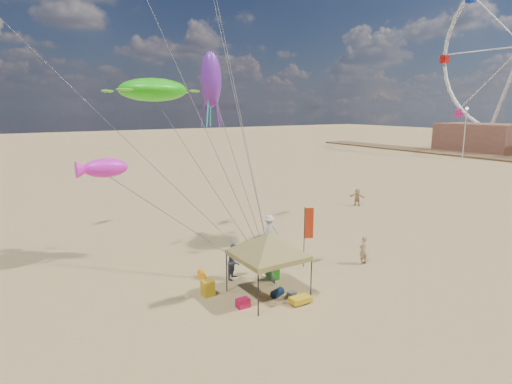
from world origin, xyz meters
TOP-DOWN VIEW (x-y plane):
  - ground at (0.00, 0.00)m, footprint 280.00×280.00m
  - canopy_tent at (-1.43, -0.25)m, footprint 5.43×5.43m
  - feather_flag at (2.24, 1.56)m, footprint 0.46×0.22m
  - cooler_red at (-2.92, -0.62)m, footprint 0.54×0.38m
  - cooler_blue at (0.98, 2.69)m, footprint 0.54×0.38m
  - bag_navy at (-1.11, -0.55)m, footprint 0.69×0.54m
  - bag_orange at (-3.06, 3.18)m, footprint 0.54×0.69m
  - chair_green at (-0.19, 1.16)m, footprint 0.50×0.50m
  - chair_yellow at (-3.66, 1.19)m, footprint 0.50×0.50m
  - crate_grey at (-0.65, -0.99)m, footprint 0.34×0.30m
  - beach_cart at (-0.69, -1.65)m, footprint 0.90×0.50m
  - person_near_a at (5.02, 0.28)m, footprint 0.61×0.43m
  - person_near_b at (-1.73, 2.24)m, footprint 1.07×1.03m
  - person_near_c at (2.49, 5.52)m, footprint 1.34×0.95m
  - person_far_c at (14.66, 10.21)m, footprint 1.04×1.43m
  - building_north at (67.00, 30.00)m, footprint 10.00×14.00m
  - lamp_north at (55.00, 26.00)m, footprint 0.50×0.50m
  - turtle_kite at (-4.02, 6.27)m, footprint 4.17×3.75m
  - fish_kite at (-7.83, 0.43)m, footprint 1.72×1.32m
  - squid_kite at (-1.25, 5.35)m, footprint 1.40×1.40m

SIDE VIEW (x-z plane):
  - ground at x=0.00m, z-range 0.00..0.00m
  - crate_grey at x=-0.65m, z-range 0.00..0.28m
  - bag_navy at x=-1.11m, z-range 0.00..0.36m
  - bag_orange at x=-3.06m, z-range 0.00..0.36m
  - cooler_red at x=-2.92m, z-range 0.00..0.38m
  - cooler_blue at x=0.98m, z-range 0.00..0.38m
  - beach_cart at x=-0.69m, z-range 0.08..0.32m
  - chair_green at x=-0.19m, z-range 0.00..0.70m
  - chair_yellow at x=-3.66m, z-range 0.00..0.70m
  - person_far_c at x=14.66m, z-range 0.00..1.50m
  - person_near_a at x=5.02m, z-range 0.00..1.57m
  - person_near_b at x=-1.73m, z-range 0.00..1.74m
  - person_near_c at x=2.49m, z-range 0.00..1.88m
  - feather_flag at x=2.24m, z-range 0.53..3.77m
  - building_north at x=67.00m, z-range 0.00..5.20m
  - canopy_tent at x=-1.43m, z-range 1.11..4.46m
  - lamp_north at x=55.00m, z-range 1.39..9.64m
  - fish_kite at x=-7.83m, z-range 5.81..6.49m
  - turtle_kite at x=-4.02m, z-range 8.50..9.65m
  - squid_kite at x=-1.25m, z-range 8.20..11.02m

